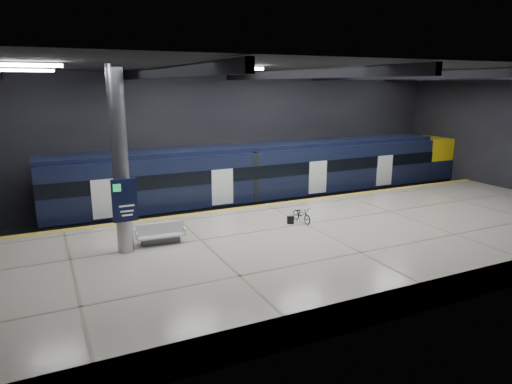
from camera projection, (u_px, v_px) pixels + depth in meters
ground at (294, 240)px, 21.92m from camera, size 30.00×30.00×0.00m
room_shell at (296, 120)px, 20.61m from camera, size 30.10×16.10×8.05m
platform at (323, 246)px, 19.60m from camera, size 30.00×11.00×1.10m
safety_strip at (268, 205)px, 24.08m from camera, size 30.00×0.40×0.01m
rails at (246, 211)px, 26.73m from camera, size 30.00×1.52×0.16m
train at (288, 174)px, 27.43m from camera, size 29.40×2.84×3.79m
bench at (160, 236)px, 18.22m from camera, size 1.98×0.93×0.85m
bicycle at (302, 214)px, 21.02m from camera, size 0.55×1.40×0.72m
pannier_bag at (290, 220)px, 20.81m from camera, size 0.35×0.28×0.35m
info_column at (120, 164)px, 16.63m from camera, size 0.90×0.78×6.90m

